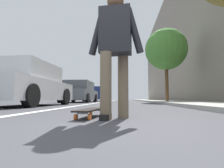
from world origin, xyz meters
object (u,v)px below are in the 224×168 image
Objects in this scene: traffic_light at (110,78)px; parked_car_near at (28,85)px; parked_car_mid at (79,92)px; skateboard at (90,110)px; skater_person at (115,45)px; parked_car_far at (95,94)px; street_tree_mid at (166,50)px.

parked_car_near is at bearing 175.70° from traffic_light.
traffic_light is at bearing -5.65° from parked_car_mid.
parked_car_mid reaches higher than skateboard.
skater_person is 22.30m from traffic_light.
traffic_light is at bearing -11.60° from parked_car_far.
parked_car_mid is 12.18m from traffic_light.
parked_car_mid is 0.86× the size of street_tree_mid.
parked_car_mid is 0.99× the size of traffic_light.
parked_car_near reaches higher than skateboard.
parked_car_mid is at bearing 15.60° from skateboard.
skater_person is 0.39× the size of parked_car_near.
street_tree_mid is at bearing -18.13° from skateboard.
skateboard is at bearing 66.73° from skater_person.
skateboard is at bearing -164.40° from parked_car_mid.
skater_person is at bearing -162.83° from parked_car_mid.
parked_car_far is (6.33, -0.03, 0.02)m from parked_car_mid.
traffic_light is (22.10, 1.98, 2.15)m from skater_person.
skater_person is 0.37× the size of parked_car_mid.
parked_car_far is at bearing 168.40° from traffic_light.
parked_car_near is at bearing 178.24° from parked_car_mid.
skater_person is at bearing -139.02° from parked_car_near.
skateboard is 10.47m from parked_car_mid.
street_tree_mid is at bearing -135.85° from parked_car_far.
traffic_light is 12.84m from street_tree_mid.
traffic_light reaches higher than parked_car_near.
skater_person is at bearing -169.31° from parked_car_far.
skater_person is 0.32× the size of street_tree_mid.
skateboard is 0.17× the size of street_tree_mid.
parked_car_near is 9.48m from street_tree_mid.
skateboard is 0.20× the size of parked_car_near.
parked_car_mid is at bearing 90.51° from street_tree_mid.
traffic_light is (18.24, -1.37, 2.36)m from parked_car_near.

